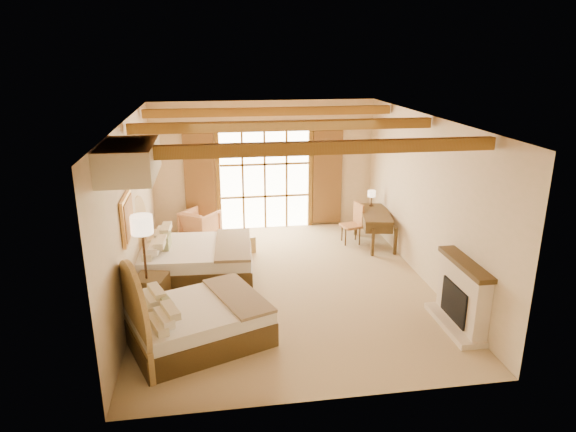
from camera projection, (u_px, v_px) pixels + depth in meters
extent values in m
plane|color=tan|center=(285.00, 285.00, 9.98)|extent=(7.00, 7.00, 0.00)
plane|color=beige|center=(264.00, 166.00, 12.78)|extent=(5.50, 0.00, 5.50)
plane|color=beige|center=(132.00, 213.00, 9.09)|extent=(0.00, 7.00, 7.00)
plane|color=beige|center=(426.00, 200.00, 9.89)|extent=(0.00, 7.00, 7.00)
plane|color=#B26D3B|center=(285.00, 119.00, 8.99)|extent=(7.00, 7.00, 0.00)
cube|color=white|center=(265.00, 180.00, 12.85)|extent=(2.20, 0.02, 2.50)
cube|color=brown|center=(200.00, 182.00, 12.59)|extent=(0.75, 0.06, 2.40)
cube|color=brown|center=(327.00, 178.00, 13.05)|extent=(0.75, 0.06, 2.40)
cube|color=beige|center=(463.00, 296.00, 8.31)|extent=(0.25, 1.30, 1.10)
cube|color=black|center=(458.00, 302.00, 8.33)|extent=(0.18, 0.80, 0.60)
cube|color=beige|center=(454.00, 324.00, 8.45)|extent=(0.45, 1.40, 0.10)
cube|color=#483517|center=(466.00, 264.00, 8.13)|extent=(0.30, 1.40, 0.08)
cube|color=#D8A051|center=(127.00, 218.00, 8.35)|extent=(0.05, 0.95, 0.75)
cube|color=#CB8834|center=(129.00, 218.00, 8.35)|extent=(0.02, 0.82, 0.62)
cube|color=beige|center=(129.00, 160.00, 6.84)|extent=(0.70, 1.40, 0.45)
cube|color=#483517|center=(199.00, 330.00, 7.99)|extent=(2.43, 2.15, 0.39)
cube|color=white|center=(198.00, 312.00, 7.90)|extent=(2.38, 2.11, 0.22)
cube|color=#817351|center=(242.00, 302.00, 7.96)|extent=(1.13, 1.67, 0.05)
cube|color=#919B6C|center=(166.00, 301.00, 7.76)|extent=(0.26, 0.43, 0.24)
cube|color=#483517|center=(195.00, 268.00, 10.21)|extent=(2.35, 1.84, 0.44)
cube|color=white|center=(194.00, 252.00, 10.10)|extent=(2.30, 1.80, 0.24)
cube|color=#817351|center=(233.00, 244.00, 10.17)|extent=(0.78, 1.77, 0.05)
cube|color=#919B6C|center=(166.00, 241.00, 9.95)|extent=(0.16, 0.47, 0.26)
cube|color=#483517|center=(152.00, 293.00, 8.94)|extent=(0.64, 0.64, 0.63)
cylinder|color=#352315|center=(150.00, 310.00, 8.97)|extent=(0.25, 0.25, 0.03)
cylinder|color=#352315|center=(146.00, 270.00, 8.73)|extent=(0.04, 0.04, 1.50)
cylinder|color=#FFE1B7|center=(142.00, 225.00, 8.48)|extent=(0.37, 0.37, 0.31)
imported|color=tan|center=(200.00, 224.00, 12.33)|extent=(1.07, 1.07, 0.70)
cube|color=tan|center=(242.00, 243.00, 11.63)|extent=(0.61, 0.61, 0.37)
cube|color=#483517|center=(376.00, 213.00, 11.83)|extent=(0.89, 1.55, 0.05)
cube|color=#483517|center=(375.00, 219.00, 11.87)|extent=(0.86, 1.50, 0.23)
cube|color=#B37A45|center=(351.00, 226.00, 12.02)|extent=(0.50, 0.50, 0.06)
cube|color=#B37A45|center=(359.00, 214.00, 11.97)|extent=(0.14, 0.42, 0.51)
cylinder|color=#352315|center=(371.00, 205.00, 12.31)|extent=(0.11, 0.11, 0.02)
cylinder|color=#352315|center=(371.00, 200.00, 12.27)|extent=(0.02, 0.02, 0.26)
cylinder|color=#FFE1B7|center=(372.00, 194.00, 12.22)|extent=(0.19, 0.19, 0.15)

